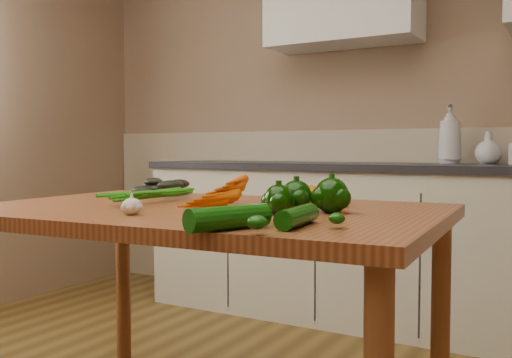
{
  "coord_description": "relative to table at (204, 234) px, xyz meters",
  "views": [
    {
      "loc": [
        1.16,
        -0.91,
        0.98
      ],
      "look_at": [
        0.16,
        0.84,
        0.87
      ],
      "focal_mm": 40.0,
      "sensor_mm": 36.0,
      "label": 1
    }
  ],
  "objects": [
    {
      "name": "tomato_a",
      "position": [
        0.26,
        0.17,
        0.12
      ],
      "size": [
        0.07,
        0.07,
        0.07
      ],
      "primitive_type": "ellipsoid",
      "color": "#7F0205",
      "rests_on": "table"
    },
    {
      "name": "soap_bottle_a",
      "position": [
        0.41,
        1.75,
        0.36
      ],
      "size": [
        0.14,
        0.14,
        0.32
      ],
      "primitive_type": "imported",
      "rotation": [
        0.0,
        0.0,
        0.12
      ],
      "color": "silver",
      "rests_on": "counter_run"
    },
    {
      "name": "carrot_bunch",
      "position": [
        -0.05,
        0.05,
        0.13
      ],
      "size": [
        0.29,
        0.23,
        0.07
      ],
      "primitive_type": null,
      "rotation": [
        0.0,
        0.0,
        0.06
      ],
      "color": "#E35C05",
      "rests_on": "table"
    },
    {
      "name": "zucchini_b",
      "position": [
        0.35,
        -0.4,
        0.12
      ],
      "size": [
        0.13,
        0.22,
        0.06
      ],
      "primitive_type": "cylinder",
      "rotation": [
        1.57,
        0.0,
        -0.38
      ],
      "color": "#094207",
      "rests_on": "table"
    },
    {
      "name": "soap_bottle_c",
      "position": [
        0.61,
        1.77,
        0.28
      ],
      "size": [
        0.17,
        0.17,
        0.17
      ],
      "primitive_type": "imported",
      "rotation": [
        0.0,
        0.0,
        4.46
      ],
      "color": "silver",
      "rests_on": "counter_run"
    },
    {
      "name": "tomato_b",
      "position": [
        0.26,
        0.24,
        0.12
      ],
      "size": [
        0.07,
        0.07,
        0.07
      ],
      "primitive_type": "ellipsoid",
      "color": "#D96505",
      "rests_on": "table"
    },
    {
      "name": "counter_run",
      "position": [
        0.1,
        1.6,
        -0.25
      ],
      "size": [
        2.84,
        0.64,
        1.14
      ],
      "color": "beige",
      "rests_on": "ground"
    },
    {
      "name": "table",
      "position": [
        0.0,
        0.0,
        0.0
      ],
      "size": [
        1.53,
        1.04,
        0.79
      ],
      "rotation": [
        0.0,
        0.0,
        0.06
      ],
      "color": "#9A522C",
      "rests_on": "ground"
    },
    {
      "name": "room",
      "position": [
        -0.11,
        -0.41,
        0.54
      ],
      "size": [
        4.04,
        5.04,
        2.64
      ],
      "color": "brown",
      "rests_on": "ground"
    },
    {
      "name": "pepper_c",
      "position": [
        0.31,
        -0.07,
        0.13
      ],
      "size": [
        0.08,
        0.08,
        0.08
      ],
      "primitive_type": "sphere",
      "color": "black",
      "rests_on": "table"
    },
    {
      "name": "zucchini_a",
      "position": [
        0.46,
        -0.27,
        0.11
      ],
      "size": [
        0.07,
        0.2,
        0.05
      ],
      "primitive_type": "cylinder",
      "rotation": [
        1.57,
        0.0,
        0.11
      ],
      "color": "#094207",
      "rests_on": "table"
    },
    {
      "name": "pepper_a",
      "position": [
        0.32,
        0.02,
        0.13
      ],
      "size": [
        0.09,
        0.09,
        0.09
      ],
      "primitive_type": "sphere",
      "color": "black",
      "rests_on": "table"
    },
    {
      "name": "pepper_b",
      "position": [
        0.42,
        0.04,
        0.14
      ],
      "size": [
        0.1,
        0.1,
        0.1
      ],
      "primitive_type": "sphere",
      "color": "black",
      "rests_on": "table"
    },
    {
      "name": "leafy_greens",
      "position": [
        -0.41,
        0.29,
        0.14
      ],
      "size": [
        0.21,
        0.19,
        0.11
      ],
      "primitive_type": null,
      "color": "black",
      "rests_on": "table"
    },
    {
      "name": "tomato_c",
      "position": [
        0.38,
        0.22,
        0.12
      ],
      "size": [
        0.07,
        0.07,
        0.06
      ],
      "primitive_type": "ellipsoid",
      "color": "#D96505",
      "rests_on": "table"
    },
    {
      "name": "garlic_bulb",
      "position": [
        -0.05,
        -0.28,
        0.11
      ],
      "size": [
        0.06,
        0.06,
        0.05
      ],
      "primitive_type": "ellipsoid",
      "color": "silver",
      "rests_on": "table"
    }
  ]
}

